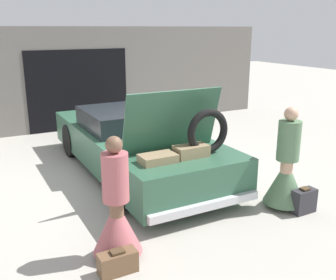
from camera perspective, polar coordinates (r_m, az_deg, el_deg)
ground_plane at (r=7.93m, az=-4.67°, el=-4.43°), size 40.00×40.00×0.00m
garage_wall_back at (r=11.26m, az=-12.98°, el=8.59°), size 12.00×0.14×2.80m
car at (r=7.75m, az=-4.74°, el=-0.41°), size 1.98×5.07×1.84m
person_left at (r=4.90m, az=-7.45°, el=-10.89°), size 0.61×0.61×1.56m
person_right at (r=6.44m, az=16.76°, el=-4.58°), size 0.66×0.66×1.62m
suitcase_beside_left_person at (r=4.81m, az=-7.31°, el=-17.21°), size 0.45×0.21×0.30m
suitcase_beside_right_person at (r=6.47m, az=19.11°, el=-8.35°), size 0.39×0.19×0.41m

